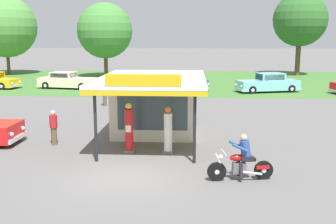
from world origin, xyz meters
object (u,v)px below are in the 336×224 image
bystander_chatting_near_pumps (54,127)px  gas_pump_nearside (129,130)px  motorcycle_with_rider (242,161)px  bystander_admiring_sedan (105,93)px  gas_pump_offside (168,132)px  parked_car_back_row_left (67,81)px  parked_car_back_row_right (179,83)px  parked_car_back_row_centre_left (268,83)px

bystander_chatting_near_pumps → gas_pump_nearside: bearing=-15.4°
motorcycle_with_rider → bystander_admiring_sedan: bearing=118.6°
gas_pump_offside → motorcycle_with_rider: bearing=-48.9°
parked_car_back_row_left → gas_pump_offside: bearing=-62.5°
bystander_chatting_near_pumps → motorcycle_with_rider: bearing=-27.2°
gas_pump_nearside → parked_car_back_row_right: gas_pump_nearside is taller
gas_pump_offside → bystander_admiring_sedan: bearing=114.5°
parked_car_back_row_right → parked_car_back_row_left: size_ratio=0.93×
gas_pump_offside → parked_car_back_row_right: 18.94m
parked_car_back_row_right → bystander_chatting_near_pumps: bystander_chatting_near_pumps is taller
parked_car_back_row_right → motorcycle_with_rider: bearing=-82.8°
parked_car_back_row_centre_left → bystander_admiring_sedan: bearing=-147.9°
gas_pump_offside → parked_car_back_row_left: bearing=117.5°
parked_car_back_row_right → parked_car_back_row_centre_left: size_ratio=0.92×
gas_pump_offside → parked_car_back_row_left: size_ratio=0.34×
parked_car_back_row_centre_left → parked_car_back_row_left: (-18.06, 1.30, -0.04)m
parked_car_back_row_right → bystander_admiring_sedan: bystander_admiring_sedan is taller
gas_pump_offside → bystander_admiring_sedan: size_ratio=1.18×
parked_car_back_row_left → bystander_chatting_near_pumps: bystander_chatting_near_pumps is taller
parked_car_back_row_left → parked_car_back_row_centre_left: bearing=-4.1°
parked_car_back_row_left → bystander_admiring_sedan: bystander_admiring_sedan is taller
gas_pump_nearside → parked_car_back_row_right: (1.47, 18.93, -0.26)m
parked_car_back_row_centre_left → bystander_admiring_sedan: 14.84m
gas_pump_offside → motorcycle_with_rider: gas_pump_offside is taller
gas_pump_offside → parked_car_back_row_left: (-10.52, 20.22, -0.20)m
parked_car_back_row_left → bystander_admiring_sedan: size_ratio=3.47×
bystander_chatting_near_pumps → parked_car_back_row_left: bearing=105.7°
motorcycle_with_rider → parked_car_back_row_right: (-2.79, 21.96, 0.05)m
parked_car_back_row_centre_left → bystander_admiring_sedan: bystander_admiring_sedan is taller
motorcycle_with_rider → gas_pump_offside: bearing=131.1°
gas_pump_offside → parked_car_back_row_centre_left: bearing=68.3°
gas_pump_nearside → parked_car_back_row_centre_left: size_ratio=0.36×
parked_car_back_row_right → bystander_admiring_sedan: bearing=-121.7°
motorcycle_with_rider → parked_car_back_row_left: 26.71m
gas_pump_offside → parked_car_back_row_centre_left: 20.37m
parked_car_back_row_right → parked_car_back_row_left: parked_car_back_row_right is taller
gas_pump_offside → parked_car_back_row_left: 22.79m
gas_pump_nearside → parked_car_back_row_right: 18.99m
motorcycle_with_rider → bystander_admiring_sedan: bystander_admiring_sedan is taller
parked_car_back_row_centre_left → motorcycle_with_rider: bearing=-102.6°
motorcycle_with_rider → bystander_chatting_near_pumps: motorcycle_with_rider is taller
bystander_admiring_sedan → parked_car_back_row_left: bearing=120.9°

